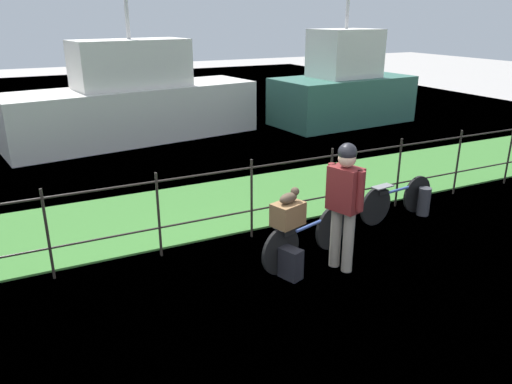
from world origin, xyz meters
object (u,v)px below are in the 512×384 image
at_px(cyclist_person, 345,196).
at_px(bicycle_parked, 396,199).
at_px(mooring_bollard, 424,201).
at_px(moored_boat_mid, 134,103).
at_px(moored_boat_far, 343,89).
at_px(bicycle_main, 306,238).
at_px(wooden_crate, 288,214).
at_px(terrier_dog, 290,197).
at_px(backpack_on_paving, 291,263).

xyz_separation_m(cyclist_person, bicycle_parked, (1.78, 0.98, -0.67)).
xyz_separation_m(mooring_bollard, moored_boat_mid, (-2.97, 7.33, 0.72)).
bearing_deg(cyclist_person, moored_boat_far, 54.16).
bearing_deg(moored_boat_mid, moored_boat_far, -6.00).
distance_m(bicycle_main, wooden_crate, 0.58).
height_order(terrier_dog, bicycle_parked, terrier_dog).
bearing_deg(bicycle_parked, terrier_dog, -163.72).
bearing_deg(backpack_on_paving, mooring_bollard, 85.43).
relative_size(bicycle_main, backpack_on_paving, 4.00).
relative_size(moored_boat_mid, moored_boat_far, 1.54).
bearing_deg(cyclist_person, wooden_crate, 157.54).
distance_m(bicycle_main, moored_boat_far, 9.24).
bearing_deg(wooden_crate, bicycle_main, 17.16).
bearing_deg(bicycle_parked, moored_boat_far, 60.79).
height_order(cyclist_person, backpack_on_paving, cyclist_person).
distance_m(mooring_bollard, moored_boat_mid, 7.94).
height_order(wooden_crate, mooring_bollard, wooden_crate).
bearing_deg(backpack_on_paving, terrier_dog, 138.21).
height_order(bicycle_main, moored_boat_far, moored_boat_far).
distance_m(terrier_dog, moored_boat_far, 9.50).
bearing_deg(bicycle_main, moored_boat_mid, 92.72).
distance_m(wooden_crate, moored_boat_mid, 7.95).
xyz_separation_m(cyclist_person, mooring_bollard, (2.30, 0.88, -0.77)).
distance_m(terrier_dog, backpack_on_paving, 0.84).
xyz_separation_m(backpack_on_paving, bicycle_parked, (2.50, 0.91, 0.13)).
height_order(terrier_dog, cyclist_person, cyclist_person).
relative_size(bicycle_parked, moored_boat_mid, 0.24).
bearing_deg(terrier_dog, mooring_bollard, 11.72).
bearing_deg(bicycle_main, backpack_on_paving, -143.63).
xyz_separation_m(cyclist_person, moored_boat_far, (5.47, 7.57, 0.01)).
xyz_separation_m(moored_boat_mid, moored_boat_far, (6.13, -0.64, 0.05)).
height_order(mooring_bollard, bicycle_parked, bicycle_parked).
relative_size(terrier_dog, cyclist_person, 0.19).
bearing_deg(wooden_crate, bicycle_parked, 16.29).
bearing_deg(bicycle_main, moored_boat_far, 51.29).
bearing_deg(wooden_crate, cyclist_person, -22.46).
xyz_separation_m(bicycle_main, bicycle_parked, (2.08, 0.60, -0.01)).
bearing_deg(moored_boat_far, backpack_on_paving, -129.50).
bearing_deg(wooden_crate, moored_boat_far, 50.03).
relative_size(backpack_on_paving, mooring_bollard, 0.85).
xyz_separation_m(bicycle_main, wooden_crate, (-0.36, -0.11, 0.45)).
bearing_deg(backpack_on_paving, bicycle_main, 106.72).
xyz_separation_m(wooden_crate, backpack_on_paving, (-0.06, -0.20, -0.58)).
relative_size(backpack_on_paving, bicycle_parked, 0.25).
height_order(bicycle_main, mooring_bollard, bicycle_main).
height_order(backpack_on_paving, moored_boat_far, moored_boat_far).
height_order(moored_boat_mid, moored_boat_far, moored_boat_far).
bearing_deg(moored_boat_far, moored_boat_mid, 174.00).
distance_m(backpack_on_paving, moored_boat_far, 9.75).
bearing_deg(backpack_on_paving, wooden_crate, 143.60).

